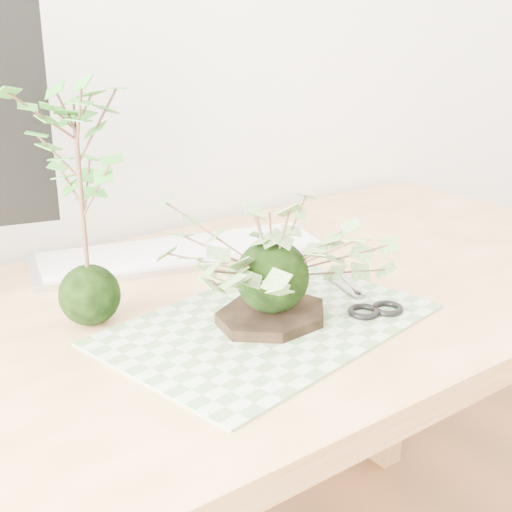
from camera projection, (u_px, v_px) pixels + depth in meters
name	position (u px, v px, depth m)	size (l,w,h in m)	color
desk	(205.00, 364.00, 1.04)	(1.60, 0.70, 0.74)	#E0AE75
cutting_mat	(268.00, 324.00, 0.96)	(0.43, 0.29, 0.00)	#5B7F52
stone_dish	(272.00, 315.00, 0.96)	(0.17, 0.17, 0.01)	black
ivy_kokedama	(273.00, 243.00, 0.93)	(0.33, 0.33, 0.20)	black
maple_kokedama	(77.00, 147.00, 0.88)	(0.23, 0.23, 0.34)	black
keyboard	(181.00, 252.00, 1.21)	(0.52, 0.27, 0.02)	#B5B4B9
scissors	(374.00, 302.00, 1.01)	(0.09, 0.19, 0.01)	gray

